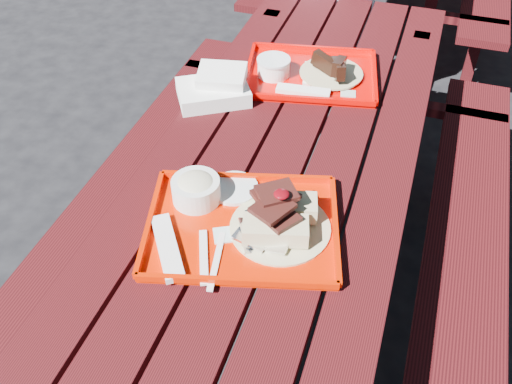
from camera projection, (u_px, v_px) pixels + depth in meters
ground at (269, 330)px, 2.08m from camera, size 60.00×60.00×0.00m
picnic_table_near at (272, 223)px, 1.70m from camera, size 1.41×2.40×0.75m
near_tray at (243, 214)px, 1.41m from camera, size 0.55×0.48×0.15m
far_tray at (309, 73)px, 1.93m from camera, size 0.50×0.42×0.07m
white_cloth at (216, 88)px, 1.83m from camera, size 0.27×0.25×0.09m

